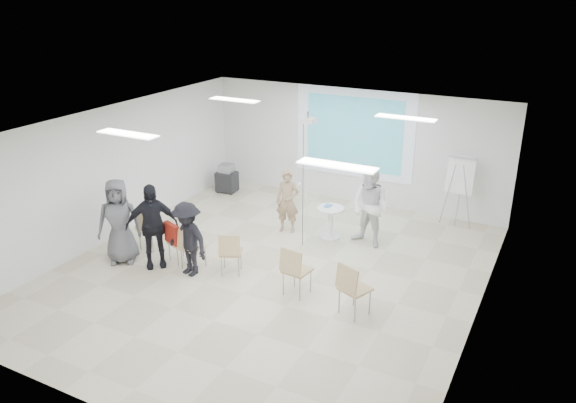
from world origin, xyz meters
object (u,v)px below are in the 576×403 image
at_px(av_cart, 227,179).
at_px(chair_right_inner, 295,268).
at_px(player_right, 370,203).
at_px(chair_left_mid, 176,240).
at_px(audience_mid, 187,234).
at_px(chair_right_far, 352,286).
at_px(audience_left, 151,220).
at_px(chair_left_inner, 190,245).
at_px(audience_outer, 119,216).
at_px(player_left, 288,197).
at_px(chair_far_left, 148,228).
at_px(laptop, 194,246).
at_px(pedestal_table, 330,221).
at_px(flipchart_easel, 460,176).
at_px(chair_center, 230,250).

bearing_deg(av_cart, chair_right_inner, -48.59).
height_order(player_right, chair_left_mid, player_right).
distance_m(chair_right_inner, audience_mid, 2.27).
xyz_separation_m(chair_left_mid, av_cart, (-1.42, 4.06, -0.14)).
xyz_separation_m(chair_right_far, audience_left, (-4.28, -0.10, 0.43)).
distance_m(chair_left_inner, audience_left, 0.93).
distance_m(chair_right_far, audience_outer, 5.04).
xyz_separation_m(player_left, chair_far_left, (-2.23, -2.28, -0.33)).
xyz_separation_m(audience_left, audience_outer, (-0.73, -0.15, -0.01)).
relative_size(chair_left_inner, laptop, 2.73).
relative_size(pedestal_table, audience_mid, 0.44).
bearing_deg(audience_mid, audience_outer, -160.53).
bearing_deg(audience_left, chair_right_inner, -38.06).
relative_size(chair_right_far, audience_left, 0.49).
height_order(audience_mid, av_cart, audience_mid).
bearing_deg(chair_right_inner, chair_left_mid, -174.31).
distance_m(chair_left_mid, chair_right_inner, 2.78).
distance_m(laptop, flipchart_easel, 6.34).
xyz_separation_m(chair_left_inner, laptop, (0.01, 0.10, -0.05)).
height_order(chair_right_inner, audience_left, audience_left).
bearing_deg(pedestal_table, player_left, -174.48).
bearing_deg(pedestal_table, chair_left_mid, -132.59).
xyz_separation_m(chair_left_mid, laptop, (0.45, -0.02, -0.03)).
bearing_deg(chair_left_inner, player_left, 76.32).
height_order(chair_far_left, chair_center, chair_center).
bearing_deg(flipchart_easel, audience_left, -134.06).
height_order(pedestal_table, audience_left, audience_left).
xyz_separation_m(audience_outer, av_cart, (-0.37, 4.54, -0.64)).
xyz_separation_m(audience_mid, flipchart_easel, (4.22, 4.87, 0.40)).
xyz_separation_m(pedestal_table, av_cart, (-3.78, 1.49, -0.05)).
relative_size(player_left, audience_mid, 0.98).
distance_m(pedestal_table, player_right, 1.07).
xyz_separation_m(audience_mid, audience_outer, (-1.58, -0.18, 0.14)).
distance_m(pedestal_table, audience_left, 3.99).
xyz_separation_m(pedestal_table, chair_left_inner, (-1.91, -2.68, 0.10)).
bearing_deg(chair_left_mid, audience_mid, -8.59).
xyz_separation_m(chair_left_mid, chair_right_inner, (2.78, -0.08, 0.07)).
bearing_deg(audience_mid, chair_left_mid, 163.71).
bearing_deg(audience_left, player_right, -2.98).
bearing_deg(chair_center, audience_mid, -178.14).
bearing_deg(flipchart_easel, av_cart, -173.33).
relative_size(chair_left_inner, audience_outer, 0.44).
distance_m(pedestal_table, flipchart_easel, 3.24).
relative_size(player_right, audience_left, 0.99).
bearing_deg(laptop, audience_outer, 22.06).
distance_m(chair_left_inner, laptop, 0.11).
bearing_deg(chair_far_left, av_cart, 96.06).
relative_size(audience_mid, audience_outer, 0.86).
bearing_deg(player_right, laptop, -120.94).
xyz_separation_m(chair_left_mid, flipchart_easel, (4.76, 4.57, 0.77)).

